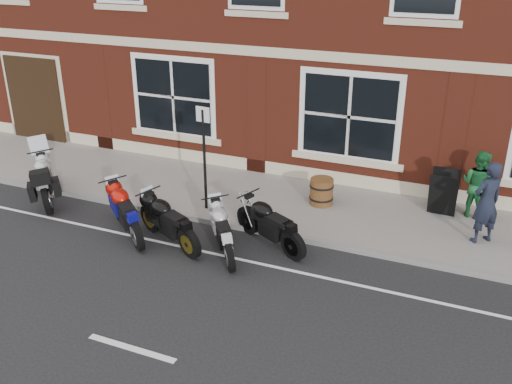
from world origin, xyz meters
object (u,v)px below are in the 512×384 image
(moto_touring_silver, at_px, (47,177))
(pedestrian_left, at_px, (487,202))
(moto_sport_red, at_px, (127,209))
(moto_sport_black, at_px, (169,219))
(barrel_planter, at_px, (321,192))
(moto_naked_black, at_px, (270,222))
(pedestrian_right, at_px, (478,184))
(parking_sign, at_px, (204,151))
(a_board_sign, at_px, (443,193))
(moto_sport_silver, at_px, (225,228))

(moto_touring_silver, distance_m, pedestrian_left, 10.22)
(moto_sport_red, distance_m, pedestrian_left, 7.62)
(moto_sport_black, height_order, barrel_planter, moto_sport_black)
(moto_touring_silver, distance_m, moto_naked_black, 5.94)
(moto_sport_black, distance_m, barrel_planter, 3.83)
(pedestrian_right, height_order, parking_sign, parking_sign)
(pedestrian_right, distance_m, barrel_planter, 3.55)
(moto_sport_black, xyz_separation_m, pedestrian_right, (5.92, 3.63, 0.36))
(moto_naked_black, bearing_deg, moto_sport_black, 138.92)
(moto_sport_black, distance_m, a_board_sign, 6.29)
(moto_sport_black, bearing_deg, moto_naked_black, -42.63)
(pedestrian_left, relative_size, parking_sign, 0.72)
(moto_sport_red, distance_m, pedestrian_right, 7.88)
(pedestrian_right, bearing_deg, moto_naked_black, 62.78)
(barrel_planter, bearing_deg, moto_naked_black, -102.60)
(moto_touring_silver, xyz_separation_m, pedestrian_left, (10.08, 1.65, 0.42))
(moto_sport_red, relative_size, moto_sport_black, 0.90)
(pedestrian_right, distance_m, a_board_sign, 0.77)
(pedestrian_left, xyz_separation_m, parking_sign, (-6.11, -0.80, 0.53))
(a_board_sign, relative_size, parking_sign, 0.42)
(moto_touring_silver, relative_size, pedestrian_left, 1.00)
(pedestrian_left, bearing_deg, a_board_sign, -90.71)
(a_board_sign, relative_size, barrel_planter, 1.60)
(moto_sport_red, xyz_separation_m, pedestrian_left, (7.22, 2.39, 0.44))
(moto_sport_red, xyz_separation_m, parking_sign, (1.12, 1.59, 0.97))
(moto_naked_black, distance_m, parking_sign, 2.38)
(moto_sport_silver, bearing_deg, barrel_planter, 31.22)
(moto_sport_black, relative_size, parking_sign, 0.80)
(moto_touring_silver, height_order, pedestrian_right, pedestrian_right)
(moto_sport_black, bearing_deg, a_board_sign, -29.28)
(pedestrian_left, height_order, pedestrian_right, pedestrian_left)
(a_board_sign, bearing_deg, pedestrian_right, 12.51)
(moto_naked_black, bearing_deg, moto_touring_silver, 118.01)
(barrel_planter, bearing_deg, moto_sport_red, -141.13)
(moto_sport_silver, height_order, parking_sign, parking_sign)
(a_board_sign, bearing_deg, moto_touring_silver, -160.76)
(moto_touring_silver, height_order, pedestrian_left, pedestrian_left)
(moto_sport_red, distance_m, moto_naked_black, 3.17)
(pedestrian_left, xyz_separation_m, a_board_sign, (-0.93, 1.08, -0.38))
(moto_sport_silver, xyz_separation_m, barrel_planter, (1.23, 2.79, -0.09))
(parking_sign, bearing_deg, moto_sport_black, -84.79)
(moto_touring_silver, bearing_deg, moto_naked_black, -41.37)
(pedestrian_left, relative_size, a_board_sign, 1.73)
(moto_touring_silver, xyz_separation_m, pedestrian_right, (9.86, 2.85, 0.32))
(moto_sport_red, bearing_deg, pedestrian_left, -31.32)
(moto_touring_silver, bearing_deg, pedestrian_left, -31.79)
(moto_touring_silver, height_order, moto_naked_black, moto_touring_silver)
(moto_sport_silver, distance_m, parking_sign, 2.18)
(moto_touring_silver, xyz_separation_m, moto_naked_black, (5.94, -0.03, -0.05))
(moto_sport_silver, relative_size, moto_naked_black, 0.92)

